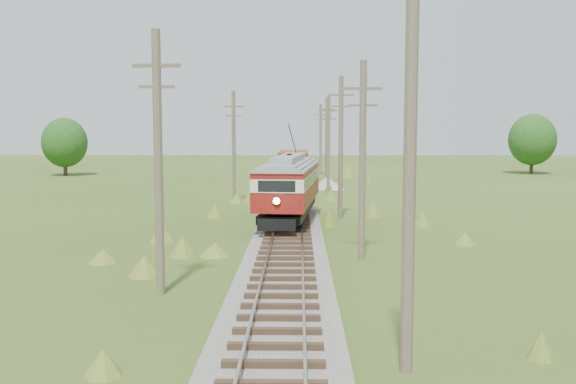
{
  "coord_description": "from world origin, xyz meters",
  "views": [
    {
      "loc": [
        0.58,
        -9.62,
        5.7
      ],
      "look_at": [
        0.0,
        23.25,
        2.45
      ],
      "focal_mm": 40.0,
      "sensor_mm": 36.0,
      "label": 1
    }
  ],
  "objects": [
    {
      "name": "tree_mid_b",
      "position": [
        30.0,
        72.0,
        4.33
      ],
      "size": [
        5.88,
        5.88,
        7.57
      ],
      "color": "#38281C",
      "rests_on": "ground"
    },
    {
      "name": "tree_mid_a",
      "position": [
        -28.0,
        68.0,
        4.02
      ],
      "size": [
        5.46,
        5.46,
        7.03
      ],
      "color": "#38281C",
      "rests_on": "ground"
    },
    {
      "name": "railbed_main",
      "position": [
        0.0,
        34.0,
        0.19
      ],
      "size": [
        3.6,
        96.0,
        0.57
      ],
      "color": "#605B54",
      "rests_on": "ground"
    },
    {
      "name": "utility_pole_l_b",
      "position": [
        -4.5,
        40.0,
        4.42
      ],
      "size": [
        1.6,
        0.3,
        8.6
      ],
      "color": "brown",
      "rests_on": "ground"
    },
    {
      "name": "utility_pole_r_2",
      "position": [
        3.3,
        18.0,
        4.42
      ],
      "size": [
        1.6,
        0.3,
        8.6
      ],
      "color": "brown",
      "rests_on": "ground"
    },
    {
      "name": "utility_pole_r_3",
      "position": [
        3.2,
        31.0,
        4.63
      ],
      "size": [
        1.6,
        0.3,
        9.0
      ],
      "color": "brown",
      "rests_on": "ground"
    },
    {
      "name": "utility_pole_r_1",
      "position": [
        3.1,
        5.0,
        4.4
      ],
      "size": [
        0.3,
        0.3,
        8.8
      ],
      "color": "brown",
      "rests_on": "ground"
    },
    {
      "name": "utility_pole_l_a",
      "position": [
        -4.2,
        12.0,
        4.63
      ],
      "size": [
        1.6,
        0.3,
        9.0
      ],
      "color": "brown",
      "rests_on": "ground"
    },
    {
      "name": "streetcar",
      "position": [
        -0.0,
        28.02,
        2.55
      ],
      "size": [
        3.86,
        11.98,
        5.42
      ],
      "rotation": [
        0.0,
        0.0,
        -0.09
      ],
      "color": "black",
      "rests_on": "ground"
    },
    {
      "name": "utility_pole_r_4",
      "position": [
        3.0,
        44.0,
        4.32
      ],
      "size": [
        1.6,
        0.3,
        8.4
      ],
      "color": "brown",
      "rests_on": "ground"
    },
    {
      "name": "utility_pole_r_5",
      "position": [
        3.4,
        57.0,
        4.58
      ],
      "size": [
        1.6,
        0.3,
        8.9
      ],
      "color": "brown",
      "rests_on": "ground"
    },
    {
      "name": "gravel_pile",
      "position": [
        3.34,
        50.88,
        0.55
      ],
      "size": [
        3.26,
        3.46,
        1.18
      ],
      "color": "gray",
      "rests_on": "ground"
    },
    {
      "name": "gondola",
      "position": [
        0.0,
        54.62,
        2.13
      ],
      "size": [
        2.93,
        8.76,
        2.9
      ],
      "rotation": [
        0.0,
        0.0,
        -0.01
      ],
      "color": "black",
      "rests_on": "ground"
    },
    {
      "name": "utility_pole_r_6",
      "position": [
        3.2,
        70.0,
        4.47
      ],
      "size": [
        1.6,
        0.3,
        8.7
      ],
      "color": "brown",
      "rests_on": "ground"
    }
  ]
}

